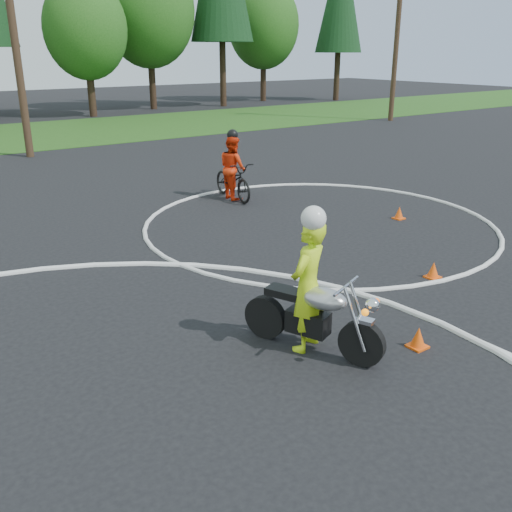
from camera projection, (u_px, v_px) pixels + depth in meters
course_markings at (166, 364)px, 7.34m from camera, size 19.05×19.05×0.12m
primary_motorcycle at (315, 316)px, 7.51m from camera, size 0.97×1.94×1.08m
rider_primary_grp at (308, 282)px, 7.45m from camera, size 0.78×0.65×2.00m
rider_second_grp at (233, 175)px, 15.34m from camera, size 0.89×2.00×1.86m
traffic_cones at (392, 318)px, 8.32m from camera, size 20.67×11.93×0.30m
treeline at (118, 1)px, 35.10m from camera, size 38.20×8.10×14.52m
utility_poles at (10, 8)px, 19.83m from camera, size 41.60×1.12×10.00m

